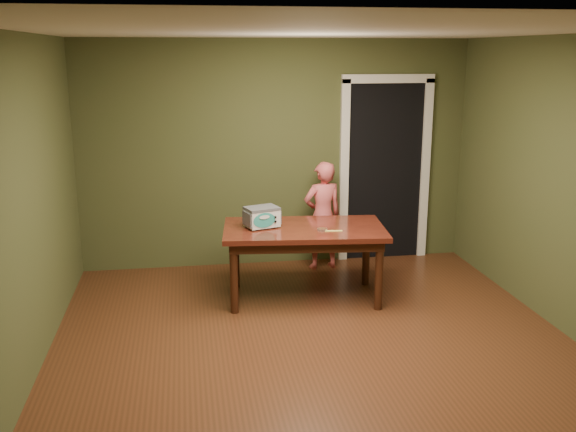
{
  "coord_description": "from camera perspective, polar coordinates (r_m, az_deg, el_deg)",
  "views": [
    {
      "loc": [
        -1.05,
        -4.77,
        2.45
      ],
      "look_at": [
        -0.11,
        1.0,
        0.95
      ],
      "focal_mm": 40.0,
      "sensor_mm": 36.0,
      "label": 1
    }
  ],
  "objects": [
    {
      "name": "room_shell",
      "position": [
        4.94,
        3.14,
        5.72
      ],
      "size": [
        4.52,
        5.02,
        2.61
      ],
      "color": "#414525",
      "rests_on": "ground"
    },
    {
      "name": "floor",
      "position": [
        5.46,
        2.89,
        -12.28
      ],
      "size": [
        5.0,
        5.0,
        0.0
      ],
      "primitive_type": "plane",
      "color": "#4F2916",
      "rests_on": "ground"
    },
    {
      "name": "baking_pan",
      "position": [
        6.29,
        3.07,
        -1.2
      ],
      "size": [
        0.1,
        0.1,
        0.02
      ],
      "color": "silver",
      "rests_on": "dining_table"
    },
    {
      "name": "child",
      "position": [
        7.36,
        3.1,
        0.04
      ],
      "size": [
        0.5,
        0.38,
        1.25
      ],
      "primitive_type": "imported",
      "rotation": [
        0.0,
        0.0,
        3.32
      ],
      "color": "#E55E62",
      "rests_on": "floor"
    },
    {
      "name": "toy_oven",
      "position": [
        6.37,
        -2.34,
        -0.03
      ],
      "size": [
        0.38,
        0.31,
        0.21
      ],
      "rotation": [
        0.0,
        0.0,
        0.32
      ],
      "color": "#4C4F54",
      "rests_on": "dining_table"
    },
    {
      "name": "doorway",
      "position": [
        8.03,
        7.93,
        4.26
      ],
      "size": [
        1.1,
        0.66,
        2.25
      ],
      "color": "black",
      "rests_on": "ground"
    },
    {
      "name": "spatula",
      "position": [
        6.27,
        4.02,
        -1.33
      ],
      "size": [
        0.18,
        0.04,
        0.01
      ],
      "primitive_type": "cube",
      "rotation": [
        0.0,
        0.0,
        -0.11
      ],
      "color": "#F1E968",
      "rests_on": "dining_table"
    },
    {
      "name": "dining_table",
      "position": [
        6.43,
        1.44,
        -1.85
      ],
      "size": [
        1.68,
        1.06,
        0.75
      ],
      "rotation": [
        0.0,
        0.0,
        -0.1
      ],
      "color": "#3B140D",
      "rests_on": "floor"
    }
  ]
}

